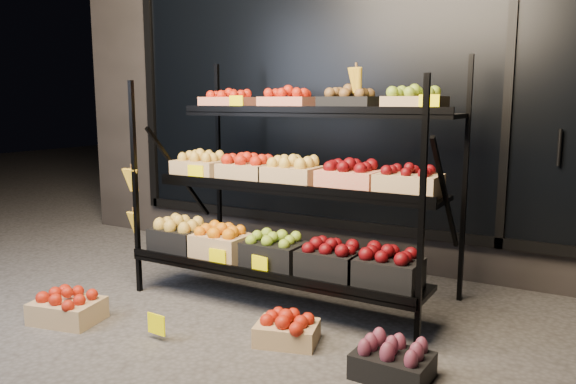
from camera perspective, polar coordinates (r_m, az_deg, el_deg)
The scene contains 7 objects.
ground at distance 3.51m, azimuth -4.67°, elevation -13.58°, with size 24.00×24.00×0.00m, color #514F4C.
building at distance 5.57m, azimuth 10.81°, elevation 13.07°, with size 6.00×2.08×3.50m.
display_rack at distance 3.80m, azimuth 0.19°, elevation 0.54°, with size 2.18×1.02×1.70m.
tag_floor_a at distance 3.39m, azimuth -13.21°, elevation -13.57°, with size 0.13×0.01×0.12m, color #FFF000.
floor_crate_left at distance 3.82m, azimuth -21.51°, elevation -10.80°, with size 0.45×0.37×0.20m.
floor_crate_midright at distance 3.27m, azimuth -0.11°, elevation -13.71°, with size 0.40×0.34×0.18m.
floor_crate_right at distance 2.95m, azimuth 10.57°, elevation -16.50°, with size 0.38×0.29×0.19m.
Camera 1 is at (1.86, -2.65, 1.36)m, focal length 35.00 mm.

